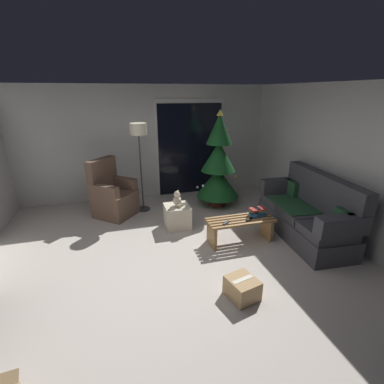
{
  "coord_description": "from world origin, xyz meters",
  "views": [
    {
      "loc": [
        -0.72,
        -3.26,
        2.35
      ],
      "look_at": [
        0.4,
        0.7,
        0.85
      ],
      "focal_mm": 25.93,
      "sensor_mm": 36.0,
      "label": 1
    }
  ],
  "objects_px": {
    "remote_graphite": "(226,223)",
    "couch": "(307,214)",
    "armchair": "(113,196)",
    "floor_lamp": "(139,138)",
    "teddy_bear_cream": "(177,200)",
    "cardboard_box_taped_mid_floor": "(242,288)",
    "christmas_tree": "(218,165)",
    "coffee_table": "(240,226)",
    "book_stack": "(257,212)",
    "remote_black": "(249,219)",
    "cell_phone": "(257,208)",
    "ottoman": "(177,216)"
  },
  "relations": [
    {
      "from": "coffee_table",
      "to": "armchair",
      "type": "relative_size",
      "value": 0.97
    },
    {
      "from": "ottoman",
      "to": "cardboard_box_taped_mid_floor",
      "type": "distance_m",
      "value": 2.06
    },
    {
      "from": "book_stack",
      "to": "floor_lamp",
      "type": "xyz_separation_m",
      "value": [
        -1.71,
        1.72,
        1.03
      ]
    },
    {
      "from": "cell_phone",
      "to": "cardboard_box_taped_mid_floor",
      "type": "height_order",
      "value": "cell_phone"
    },
    {
      "from": "couch",
      "to": "ottoman",
      "type": "xyz_separation_m",
      "value": [
        -2.05,
        0.92,
        -0.19
      ]
    },
    {
      "from": "couch",
      "to": "armchair",
      "type": "xyz_separation_m",
      "value": [
        -3.15,
        1.79,
        0.0
      ]
    },
    {
      "from": "cell_phone",
      "to": "christmas_tree",
      "type": "bearing_deg",
      "value": 85.53
    },
    {
      "from": "floor_lamp",
      "to": "ottoman",
      "type": "bearing_deg",
      "value": -61.8
    },
    {
      "from": "teddy_bear_cream",
      "to": "cardboard_box_taped_mid_floor",
      "type": "xyz_separation_m",
      "value": [
        0.32,
        -2.02,
        -0.41
      ]
    },
    {
      "from": "ottoman",
      "to": "remote_graphite",
      "type": "bearing_deg",
      "value": -56.48
    },
    {
      "from": "coffee_table",
      "to": "book_stack",
      "type": "xyz_separation_m",
      "value": [
        0.32,
        0.04,
        0.2
      ]
    },
    {
      "from": "remote_graphite",
      "to": "cardboard_box_taped_mid_floor",
      "type": "relative_size",
      "value": 0.37
    },
    {
      "from": "christmas_tree",
      "to": "armchair",
      "type": "xyz_separation_m",
      "value": [
        -2.18,
        0.09,
        -0.49
      ]
    },
    {
      "from": "floor_lamp",
      "to": "teddy_bear_cream",
      "type": "relative_size",
      "value": 6.25
    },
    {
      "from": "coffee_table",
      "to": "armchair",
      "type": "xyz_separation_m",
      "value": [
        -1.98,
        1.67,
        0.13
      ]
    },
    {
      "from": "remote_black",
      "to": "floor_lamp",
      "type": "distance_m",
      "value": 2.6
    },
    {
      "from": "ottoman",
      "to": "teddy_bear_cream",
      "type": "bearing_deg",
      "value": -42.31
    },
    {
      "from": "remote_graphite",
      "to": "teddy_bear_cream",
      "type": "xyz_separation_m",
      "value": [
        -0.58,
        0.88,
        0.12
      ]
    },
    {
      "from": "floor_lamp",
      "to": "teddy_bear_cream",
      "type": "bearing_deg",
      "value": -61.61
    },
    {
      "from": "couch",
      "to": "christmas_tree",
      "type": "xyz_separation_m",
      "value": [
        -0.97,
        1.7,
        0.49
      ]
    },
    {
      "from": "couch",
      "to": "christmas_tree",
      "type": "relative_size",
      "value": 0.99
    },
    {
      "from": "remote_black",
      "to": "christmas_tree",
      "type": "height_order",
      "value": "christmas_tree"
    },
    {
      "from": "book_stack",
      "to": "remote_graphite",
      "type": "bearing_deg",
      "value": -168.2
    },
    {
      "from": "cell_phone",
      "to": "remote_graphite",
      "type": "bearing_deg",
      "value": -175.91
    },
    {
      "from": "christmas_tree",
      "to": "armchair",
      "type": "height_order",
      "value": "christmas_tree"
    },
    {
      "from": "coffee_table",
      "to": "floor_lamp",
      "type": "height_order",
      "value": "floor_lamp"
    },
    {
      "from": "book_stack",
      "to": "armchair",
      "type": "bearing_deg",
      "value": 144.66
    },
    {
      "from": "christmas_tree",
      "to": "floor_lamp",
      "type": "xyz_separation_m",
      "value": [
        -1.59,
        0.18,
        0.61
      ]
    },
    {
      "from": "couch",
      "to": "teddy_bear_cream",
      "type": "distance_m",
      "value": 2.24
    },
    {
      "from": "book_stack",
      "to": "christmas_tree",
      "type": "bearing_deg",
      "value": 94.37
    },
    {
      "from": "couch",
      "to": "cell_phone",
      "type": "height_order",
      "value": "couch"
    },
    {
      "from": "remote_black",
      "to": "book_stack",
      "type": "height_order",
      "value": "book_stack"
    },
    {
      "from": "couch",
      "to": "remote_graphite",
      "type": "xyz_separation_m",
      "value": [
        -1.46,
        0.04,
        0.02
      ]
    },
    {
      "from": "remote_graphite",
      "to": "floor_lamp",
      "type": "relative_size",
      "value": 0.09
    },
    {
      "from": "remote_graphite",
      "to": "remote_black",
      "type": "relative_size",
      "value": 1.0
    },
    {
      "from": "couch",
      "to": "cardboard_box_taped_mid_floor",
      "type": "distance_m",
      "value": 2.06
    },
    {
      "from": "remote_black",
      "to": "cell_phone",
      "type": "relative_size",
      "value": 1.08
    },
    {
      "from": "remote_black",
      "to": "teddy_bear_cream",
      "type": "distance_m",
      "value": 1.31
    },
    {
      "from": "ottoman",
      "to": "teddy_bear_cream",
      "type": "xyz_separation_m",
      "value": [
        0.01,
        -0.01,
        0.33
      ]
    },
    {
      "from": "armchair",
      "to": "floor_lamp",
      "type": "height_order",
      "value": "floor_lamp"
    },
    {
      "from": "remote_black",
      "to": "cell_phone",
      "type": "distance_m",
      "value": 0.25
    },
    {
      "from": "remote_graphite",
      "to": "couch",
      "type": "bearing_deg",
      "value": -129.63
    },
    {
      "from": "remote_black",
      "to": "christmas_tree",
      "type": "bearing_deg",
      "value": -33.25
    },
    {
      "from": "remote_graphite",
      "to": "coffee_table",
      "type": "bearing_deg",
      "value": -111.07
    },
    {
      "from": "remote_black",
      "to": "book_stack",
      "type": "bearing_deg",
      "value": -92.08
    },
    {
      "from": "remote_black",
      "to": "cell_phone",
      "type": "height_order",
      "value": "cell_phone"
    },
    {
      "from": "remote_graphite",
      "to": "christmas_tree",
      "type": "distance_m",
      "value": 1.8
    },
    {
      "from": "remote_graphite",
      "to": "floor_lamp",
      "type": "height_order",
      "value": "floor_lamp"
    },
    {
      "from": "coffee_table",
      "to": "book_stack",
      "type": "distance_m",
      "value": 0.38
    },
    {
      "from": "couch",
      "to": "remote_black",
      "type": "bearing_deg",
      "value": 176.86
    }
  ]
}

